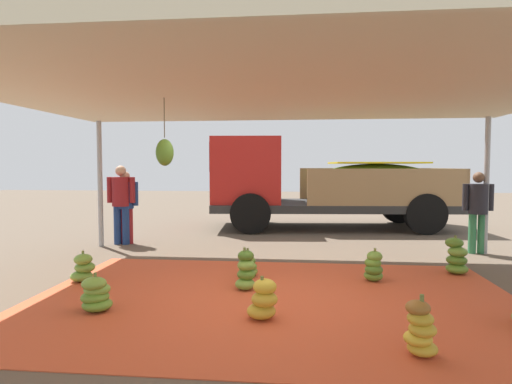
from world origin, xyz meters
TOP-DOWN VIEW (x-y plane):
  - ground_plane at (0.00, 3.00)m, footprint 40.00×40.00m
  - tarp_orange at (0.00, 0.00)m, footprint 6.08×4.22m
  - tent_canopy at (-0.01, -0.08)m, footprint 8.00×7.00m
  - banana_bunch_0 at (1.38, 1.01)m, footprint 0.34×0.34m
  - banana_bunch_1 at (2.72, 1.60)m, footprint 0.43×0.43m
  - banana_bunch_3 at (-0.40, 0.41)m, footprint 0.37×0.37m
  - banana_bunch_4 at (1.38, -1.50)m, footprint 0.38×0.38m
  - banana_bunch_5 at (-0.07, -0.70)m, footprint 0.43×0.39m
  - banana_bunch_6 at (-0.46, 1.09)m, footprint 0.40×0.41m
  - banana_bunch_7 at (-2.77, 0.56)m, footprint 0.42×0.41m
  - banana_bunch_8 at (-2.00, -0.64)m, footprint 0.50×0.48m
  - cargo_truck_main at (0.85, 6.52)m, footprint 6.43×2.89m
  - worker_0 at (-3.41, 3.65)m, footprint 0.57×0.35m
  - worker_1 at (-3.47, 3.57)m, footprint 0.61×0.38m
  - worker_2 at (3.66, 3.32)m, footprint 0.57×0.35m

SIDE VIEW (x-z plane):
  - ground_plane at x=0.00m, z-range 0.00..0.00m
  - tarp_orange at x=0.00m, z-range 0.00..0.01m
  - banana_bunch_6 at x=-0.46m, z-range -0.02..0.41m
  - banana_bunch_8 at x=-2.00m, z-range -0.03..0.41m
  - banana_bunch_7 at x=-2.77m, z-range -0.03..0.42m
  - banana_bunch_5 at x=-0.07m, z-range -0.02..0.44m
  - banana_bunch_0 at x=1.38m, z-range -0.02..0.45m
  - banana_bunch_4 at x=1.38m, z-range -0.03..0.51m
  - banana_bunch_3 at x=-0.40m, z-range -0.03..0.54m
  - banana_bunch_1 at x=2.72m, z-range -0.03..0.56m
  - worker_2 at x=3.66m, z-range 0.13..1.68m
  - worker_0 at x=-3.41m, z-range 0.13..1.68m
  - worker_1 at x=-3.47m, z-range 0.14..1.82m
  - cargo_truck_main at x=0.85m, z-range -0.01..2.39m
  - tent_canopy at x=-0.01m, z-range 1.25..3.89m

